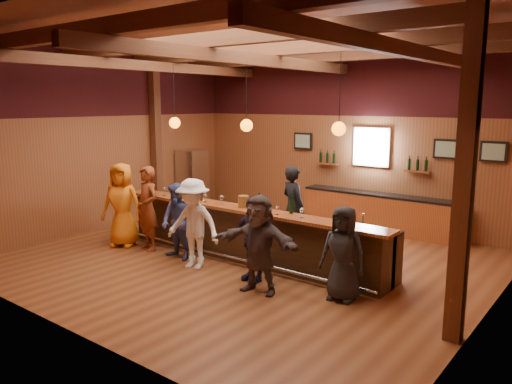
# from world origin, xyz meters

# --- Properties ---
(room) EXTENTS (9.04, 9.00, 4.52)m
(room) POSITION_xyz_m (0.00, 0.06, 3.21)
(room) COLOR brown
(room) RESTS_ON ground
(bar_counter) EXTENTS (6.30, 1.07, 1.11)m
(bar_counter) POSITION_xyz_m (0.02, 0.15, 0.52)
(bar_counter) COLOR black
(bar_counter) RESTS_ON ground
(back_bar_cabinet) EXTENTS (4.00, 0.52, 0.95)m
(back_bar_cabinet) POSITION_xyz_m (1.20, 3.72, 0.48)
(back_bar_cabinet) COLOR brown
(back_bar_cabinet) RESTS_ON ground
(window) EXTENTS (0.95, 0.09, 0.95)m
(window) POSITION_xyz_m (0.80, 3.95, 2.05)
(window) COLOR silver
(window) RESTS_ON room
(framed_pictures) EXTENTS (5.35, 0.05, 0.45)m
(framed_pictures) POSITION_xyz_m (1.67, 3.94, 2.10)
(framed_pictures) COLOR black
(framed_pictures) RESTS_ON room
(wine_shelves) EXTENTS (3.00, 0.18, 0.30)m
(wine_shelves) POSITION_xyz_m (0.80, 3.88, 1.62)
(wine_shelves) COLOR brown
(wine_shelves) RESTS_ON room
(pendant_lights) EXTENTS (4.24, 0.24, 1.37)m
(pendant_lights) POSITION_xyz_m (0.00, 0.00, 2.71)
(pendant_lights) COLOR black
(pendant_lights) RESTS_ON room
(stainless_fridge) EXTENTS (0.70, 0.70, 1.80)m
(stainless_fridge) POSITION_xyz_m (-4.10, 2.60, 0.90)
(stainless_fridge) COLOR silver
(stainless_fridge) RESTS_ON ground
(customer_orange) EXTENTS (1.07, 0.92, 1.85)m
(customer_orange) POSITION_xyz_m (-2.80, -0.89, 0.92)
(customer_orange) COLOR orange
(customer_orange) RESTS_ON ground
(customer_redvest) EXTENTS (0.74, 0.57, 1.81)m
(customer_redvest) POSITION_xyz_m (-2.13, -0.74, 0.91)
(customer_redvest) COLOR brown
(customer_redvest) RESTS_ON ground
(customer_denim) EXTENTS (0.80, 0.65, 1.55)m
(customer_denim) POSITION_xyz_m (-1.12, -0.82, 0.78)
(customer_denim) COLOR #454D8A
(customer_denim) RESTS_ON ground
(customer_white) EXTENTS (1.22, 0.83, 1.73)m
(customer_white) POSITION_xyz_m (-0.50, -1.00, 0.87)
(customer_white) COLOR white
(customer_white) RESTS_ON ground
(customer_navy) EXTENTS (0.93, 0.48, 1.52)m
(customer_navy) POSITION_xyz_m (0.82, -0.86, 0.76)
(customer_navy) COLOR #221C39
(customer_navy) RESTS_ON ground
(customer_brown) EXTENTS (1.59, 0.70, 1.66)m
(customer_brown) POSITION_xyz_m (1.24, -1.22, 0.83)
(customer_brown) COLOR #4C3E3D
(customer_brown) RESTS_ON ground
(customer_dark) EXTENTS (0.80, 0.56, 1.54)m
(customer_dark) POSITION_xyz_m (2.50, -0.66, 0.77)
(customer_dark) COLOR black
(customer_dark) RESTS_ON ground
(bartender) EXTENTS (0.77, 0.64, 1.81)m
(bartender) POSITION_xyz_m (0.26, 1.28, 0.90)
(bartender) COLOR black
(bartender) RESTS_ON ground
(ice_bucket) EXTENTS (0.21, 0.21, 0.23)m
(ice_bucket) POSITION_xyz_m (0.02, -0.13, 1.23)
(ice_bucket) COLOR brown
(ice_bucket) RESTS_ON bar_counter
(bottle_a) EXTENTS (0.07, 0.07, 0.32)m
(bottle_a) POSITION_xyz_m (0.38, -0.09, 1.24)
(bottle_a) COLOR black
(bottle_a) RESTS_ON bar_counter
(bottle_b) EXTENTS (0.07, 0.07, 0.34)m
(bottle_b) POSITION_xyz_m (1.08, -0.02, 1.24)
(bottle_b) COLOR black
(bottle_b) RESTS_ON bar_counter
(glass_a) EXTENTS (0.08, 0.08, 0.19)m
(glass_a) POSITION_xyz_m (-2.64, -0.24, 1.24)
(glass_a) COLOR silver
(glass_a) RESTS_ON bar_counter
(glass_b) EXTENTS (0.09, 0.09, 0.20)m
(glass_b) POSITION_xyz_m (-2.12, -0.25, 1.25)
(glass_b) COLOR silver
(glass_b) RESTS_ON bar_counter
(glass_c) EXTENTS (0.08, 0.08, 0.18)m
(glass_c) POSITION_xyz_m (-1.39, -0.11, 1.24)
(glass_c) COLOR silver
(glass_c) RESTS_ON bar_counter
(glass_d) EXTENTS (0.08, 0.08, 0.18)m
(glass_d) POSITION_xyz_m (-0.93, -0.22, 1.24)
(glass_d) COLOR silver
(glass_d) RESTS_ON bar_counter
(glass_e) EXTENTS (0.09, 0.09, 0.19)m
(glass_e) POSITION_xyz_m (-0.49, -0.20, 1.25)
(glass_e) COLOR silver
(glass_e) RESTS_ON bar_counter
(glass_f) EXTENTS (0.07, 0.07, 0.16)m
(glass_f) POSITION_xyz_m (0.93, -0.27, 1.23)
(glass_f) COLOR silver
(glass_f) RESTS_ON bar_counter
(glass_g) EXTENTS (0.08, 0.08, 0.19)m
(glass_g) POSITION_xyz_m (1.42, -0.20, 1.24)
(glass_g) COLOR silver
(glass_g) RESTS_ON bar_counter
(glass_h) EXTENTS (0.09, 0.09, 0.20)m
(glass_h) POSITION_xyz_m (2.25, -0.16, 1.25)
(glass_h) COLOR silver
(glass_h) RESTS_ON bar_counter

